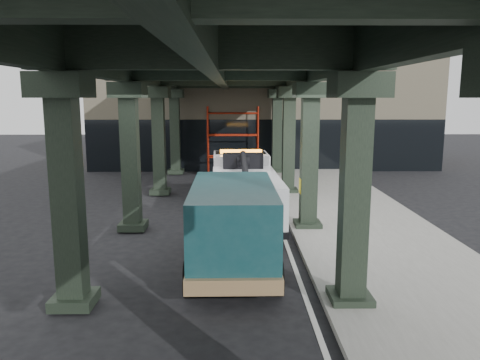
{
  "coord_description": "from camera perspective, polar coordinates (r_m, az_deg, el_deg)",
  "views": [
    {
      "loc": [
        0.08,
        -13.58,
        4.5
      ],
      "look_at": [
        0.28,
        2.32,
        1.7
      ],
      "focal_mm": 35.0,
      "sensor_mm": 36.0,
      "label": 1
    }
  ],
  "objects": [
    {
      "name": "lane_stripe",
      "position": [
        16.3,
        5.06,
        -6.06
      ],
      "size": [
        0.12,
        38.0,
        0.01
      ],
      "primitive_type": "cube",
      "color": "silver",
      "rests_on": "ground"
    },
    {
      "name": "sidewalk",
      "position": [
        16.79,
        14.66,
        -5.63
      ],
      "size": [
        5.0,
        40.0,
        0.15
      ],
      "primitive_type": "cube",
      "color": "gray",
      "rests_on": "ground"
    },
    {
      "name": "tow_truck",
      "position": [
        17.32,
        0.4,
        -0.81
      ],
      "size": [
        2.58,
        7.94,
        2.58
      ],
      "rotation": [
        0.0,
        0.0,
        0.04
      ],
      "color": "black",
      "rests_on": "ground"
    },
    {
      "name": "viaduct",
      "position": [
        15.62,
        -2.53,
        13.5
      ],
      "size": [
        7.4,
        32.0,
        6.4
      ],
      "color": "black",
      "rests_on": "ground"
    },
    {
      "name": "scaffolding",
      "position": [
        28.33,
        -0.87,
        5.14
      ],
      "size": [
        3.08,
        0.88,
        4.0
      ],
      "color": "#B4230E",
      "rests_on": "ground"
    },
    {
      "name": "towed_van",
      "position": [
        12.42,
        -0.87,
        -5.24
      ],
      "size": [
        2.34,
        5.71,
        2.31
      ],
      "rotation": [
        0.0,
        0.0,
        0.01
      ],
      "color": "#123C41",
      "rests_on": "ground"
    },
    {
      "name": "building",
      "position": [
        33.64,
        2.6,
        9.12
      ],
      "size": [
        22.0,
        10.0,
        8.0
      ],
      "primitive_type": "cube",
      "color": "#C6B793",
      "rests_on": "ground"
    },
    {
      "name": "ground",
      "position": [
        14.31,
        -1.0,
        -8.35
      ],
      "size": [
        90.0,
        90.0,
        0.0
      ],
      "primitive_type": "plane",
      "color": "black",
      "rests_on": "ground"
    }
  ]
}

